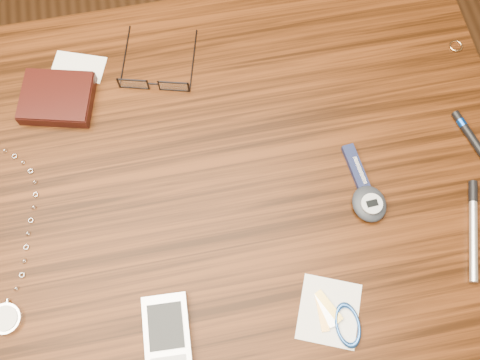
{
  "coord_description": "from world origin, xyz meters",
  "views": [
    {
      "loc": [
        0.03,
        -0.26,
        1.48
      ],
      "look_at": [
        0.08,
        0.01,
        0.76
      ],
      "focal_mm": 40.0,
      "sensor_mm": 36.0,
      "label": 1
    }
  ],
  "objects_px": {
    "desk": "(190,218)",
    "pocket_knife": "(357,169)",
    "pda_phone": "(167,337)",
    "notepad_keys": "(339,318)",
    "eyeglasses": "(154,82)",
    "pedometer": "(369,204)",
    "wallet_and_card": "(58,97)",
    "pocket_watch": "(7,310)",
    "silver_pen": "(473,222)"
  },
  "relations": [
    {
      "from": "desk",
      "to": "pocket_knife",
      "type": "bearing_deg",
      "value": -1.28
    },
    {
      "from": "pda_phone",
      "to": "notepad_keys",
      "type": "height_order",
      "value": "pda_phone"
    },
    {
      "from": "notepad_keys",
      "to": "eyeglasses",
      "type": "bearing_deg",
      "value": 115.78
    },
    {
      "from": "pocket_knife",
      "to": "desk",
      "type": "bearing_deg",
      "value": 178.72
    },
    {
      "from": "pedometer",
      "to": "eyeglasses",
      "type": "bearing_deg",
      "value": 137.19
    },
    {
      "from": "pda_phone",
      "to": "pedometer",
      "type": "relative_size",
      "value": 1.96
    },
    {
      "from": "notepad_keys",
      "to": "pedometer",
      "type": "bearing_deg",
      "value": 60.76
    },
    {
      "from": "wallet_and_card",
      "to": "pedometer",
      "type": "relative_size",
      "value": 2.56
    },
    {
      "from": "pedometer",
      "to": "desk",
      "type": "bearing_deg",
      "value": 166.61
    },
    {
      "from": "pedometer",
      "to": "notepad_keys",
      "type": "bearing_deg",
      "value": -119.24
    },
    {
      "from": "wallet_and_card",
      "to": "pda_phone",
      "type": "xyz_separation_m",
      "value": [
        0.11,
        -0.38,
        -0.0
      ]
    },
    {
      "from": "desk",
      "to": "notepad_keys",
      "type": "height_order",
      "value": "notepad_keys"
    },
    {
      "from": "pedometer",
      "to": "wallet_and_card",
      "type": "bearing_deg",
      "value": 149.0
    },
    {
      "from": "wallet_and_card",
      "to": "notepad_keys",
      "type": "height_order",
      "value": "wallet_and_card"
    },
    {
      "from": "desk",
      "to": "pedometer",
      "type": "xyz_separation_m",
      "value": [
        0.26,
        -0.06,
        0.11
      ]
    },
    {
      "from": "pda_phone",
      "to": "pedometer",
      "type": "xyz_separation_m",
      "value": [
        0.31,
        0.13,
        0.0
      ]
    },
    {
      "from": "pocket_watch",
      "to": "eyeglasses",
      "type": "bearing_deg",
      "value": 51.94
    },
    {
      "from": "notepad_keys",
      "to": "wallet_and_card",
      "type": "bearing_deg",
      "value": 130.55
    },
    {
      "from": "pda_phone",
      "to": "pocket_knife",
      "type": "height_order",
      "value": "pda_phone"
    },
    {
      "from": "pedometer",
      "to": "silver_pen",
      "type": "xyz_separation_m",
      "value": [
        0.14,
        -0.05,
        -0.0
      ]
    },
    {
      "from": "eyeglasses",
      "to": "pocket_knife",
      "type": "relative_size",
      "value": 1.73
    },
    {
      "from": "desk",
      "to": "silver_pen",
      "type": "distance_m",
      "value": 0.43
    },
    {
      "from": "wallet_and_card",
      "to": "silver_pen",
      "type": "xyz_separation_m",
      "value": [
        0.56,
        -0.31,
        -0.01
      ]
    },
    {
      "from": "eyeglasses",
      "to": "notepad_keys",
      "type": "relative_size",
      "value": 1.25
    },
    {
      "from": "pedometer",
      "to": "pda_phone",
      "type": "bearing_deg",
      "value": -157.57
    },
    {
      "from": "pedometer",
      "to": "silver_pen",
      "type": "bearing_deg",
      "value": -20.9
    },
    {
      "from": "eyeglasses",
      "to": "pda_phone",
      "type": "xyz_separation_m",
      "value": [
        -0.03,
        -0.38,
        -0.0
      ]
    },
    {
      "from": "pda_phone",
      "to": "pedometer",
      "type": "bearing_deg",
      "value": 22.43
    },
    {
      "from": "eyeglasses",
      "to": "silver_pen",
      "type": "bearing_deg",
      "value": -36.65
    },
    {
      "from": "wallet_and_card",
      "to": "pocket_watch",
      "type": "bearing_deg",
      "value": -106.46
    },
    {
      "from": "eyeglasses",
      "to": "notepad_keys",
      "type": "distance_m",
      "value": 0.44
    },
    {
      "from": "eyeglasses",
      "to": "pocket_knife",
      "type": "xyz_separation_m",
      "value": [
        0.27,
        -0.2,
        -0.01
      ]
    },
    {
      "from": "wallet_and_card",
      "to": "pedometer",
      "type": "xyz_separation_m",
      "value": [
        0.42,
        -0.25,
        -0.0
      ]
    },
    {
      "from": "eyeglasses",
      "to": "pda_phone",
      "type": "bearing_deg",
      "value": -95.09
    },
    {
      "from": "pedometer",
      "to": "pocket_knife",
      "type": "xyz_separation_m",
      "value": [
        -0.0,
        0.06,
        -0.0
      ]
    },
    {
      "from": "eyeglasses",
      "to": "pda_phone",
      "type": "distance_m",
      "value": 0.38
    },
    {
      "from": "desk",
      "to": "eyeglasses",
      "type": "distance_m",
      "value": 0.22
    },
    {
      "from": "pedometer",
      "to": "pocket_knife",
      "type": "relative_size",
      "value": 0.72
    },
    {
      "from": "eyeglasses",
      "to": "pocket_watch",
      "type": "height_order",
      "value": "eyeglasses"
    },
    {
      "from": "pocket_watch",
      "to": "pedometer",
      "type": "height_order",
      "value": "pedometer"
    },
    {
      "from": "pedometer",
      "to": "pocket_knife",
      "type": "distance_m",
      "value": 0.06
    },
    {
      "from": "desk",
      "to": "pocket_watch",
      "type": "distance_m",
      "value": 0.3
    },
    {
      "from": "eyeglasses",
      "to": "pocket_knife",
      "type": "distance_m",
      "value": 0.34
    },
    {
      "from": "pocket_watch",
      "to": "silver_pen",
      "type": "bearing_deg",
      "value": -0.08
    },
    {
      "from": "silver_pen",
      "to": "pocket_watch",
      "type": "bearing_deg",
      "value": 179.92
    },
    {
      "from": "desk",
      "to": "silver_pen",
      "type": "relative_size",
      "value": 7.03
    },
    {
      "from": "pocket_watch",
      "to": "pda_phone",
      "type": "xyz_separation_m",
      "value": [
        0.2,
        -0.08,
        0.0
      ]
    },
    {
      "from": "notepad_keys",
      "to": "silver_pen",
      "type": "height_order",
      "value": "silver_pen"
    },
    {
      "from": "desk",
      "to": "pedometer",
      "type": "height_order",
      "value": "pedometer"
    },
    {
      "from": "desk",
      "to": "pda_phone",
      "type": "xyz_separation_m",
      "value": [
        -0.05,
        -0.19,
        0.11
      ]
    }
  ]
}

